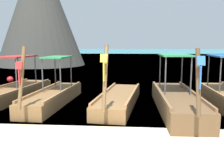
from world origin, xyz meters
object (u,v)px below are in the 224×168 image
Objects in this scene: longtail_boat_red_ribbon at (53,96)px; mooring_buoy_near at (10,80)px; longtail_boat_yellow_ribbon at (119,100)px; longtail_boat_violet_ribbon at (9,93)px; longtail_boat_blue_ribbon at (177,101)px; karst_rock at (41,7)px.

longtail_boat_red_ribbon is 13.85× the size of mooring_buoy_near.
longtail_boat_violet_ribbon is at bearing 172.37° from longtail_boat_yellow_ribbon.
longtail_boat_blue_ribbon reaches higher than mooring_buoy_near.
longtail_boat_violet_ribbon is 16.29× the size of mooring_buoy_near.
longtail_boat_violet_ribbon is at bearing -64.29° from mooring_buoy_near.
longtail_boat_blue_ribbon is at bearing -58.82° from karst_rock.
longtail_boat_yellow_ribbon is (2.76, -0.09, -0.07)m from longtail_boat_red_ribbon.
longtail_boat_yellow_ribbon reaches higher than longtail_boat_red_ribbon.
longtail_boat_yellow_ribbon is at bearing 164.96° from longtail_boat_blue_ribbon.
longtail_boat_violet_ribbon is 1.18× the size of longtail_boat_red_ribbon.
karst_rock is 34.20× the size of mooring_buoy_near.
longtail_boat_yellow_ribbon is at bearing -38.15° from mooring_buoy_near.
longtail_boat_violet_ribbon is 1.19× the size of longtail_boat_yellow_ribbon.
longtail_boat_violet_ribbon reaches higher than longtail_boat_red_ribbon.
longtail_boat_yellow_ribbon is 23.12m from karst_rock.
longtail_boat_violet_ribbon is 0.48× the size of karst_rock.
mooring_buoy_near is (-7.43, 5.84, -0.06)m from longtail_boat_yellow_ribbon.
karst_rock is (-5.17, 19.11, 6.38)m from longtail_boat_violet_ribbon.
karst_rock is (-7.35, 19.69, 6.37)m from longtail_boat_red_ribbon.
longtail_boat_blue_ribbon is (2.22, -0.60, 0.12)m from longtail_boat_yellow_ribbon.
mooring_buoy_near is (-4.67, 5.75, -0.14)m from longtail_boat_red_ribbon.
longtail_boat_violet_ribbon reaches higher than longtail_boat_yellow_ribbon.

